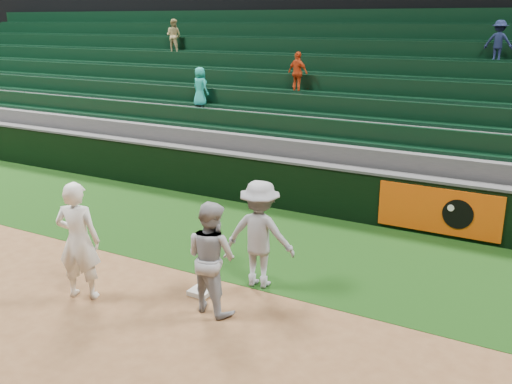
# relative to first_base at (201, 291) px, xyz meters

# --- Properties ---
(ground) EXTENTS (70.00, 70.00, 0.00)m
(ground) POSITION_rel_first_base_xyz_m (-0.06, -0.31, -0.04)
(ground) COLOR brown
(ground) RESTS_ON ground
(foul_grass) EXTENTS (36.00, 4.20, 0.01)m
(foul_grass) POSITION_rel_first_base_xyz_m (-0.06, 2.69, -0.04)
(foul_grass) COLOR black
(foul_grass) RESTS_ON ground
(first_base) EXTENTS (0.37, 0.37, 0.08)m
(first_base) POSITION_rel_first_base_xyz_m (0.00, 0.00, 0.00)
(first_base) COLOR white
(first_base) RESTS_ON ground
(first_baseman) EXTENTS (0.86, 0.71, 2.03)m
(first_baseman) POSITION_rel_first_base_xyz_m (-1.70, -1.06, 0.97)
(first_baseman) COLOR white
(first_baseman) RESTS_ON ground
(baserunner) EXTENTS (1.02, 0.87, 1.84)m
(baserunner) POSITION_rel_first_base_xyz_m (0.47, -0.37, 0.88)
(baserunner) COLOR #9C9EA6
(baserunner) RESTS_ON ground
(base_coach) EXTENTS (1.32, 0.86, 1.91)m
(base_coach) POSITION_rel_first_base_xyz_m (0.72, 0.79, 0.92)
(base_coach) COLOR #90939C
(base_coach) RESTS_ON foul_grass
(field_wall) EXTENTS (36.00, 0.45, 1.25)m
(field_wall) POSITION_rel_first_base_xyz_m (-0.04, 4.89, 0.59)
(field_wall) COLOR black
(field_wall) RESTS_ON ground
(stadium_seating) EXTENTS (36.00, 5.95, 4.85)m
(stadium_seating) POSITION_rel_first_base_xyz_m (-0.06, 8.66, 1.66)
(stadium_seating) COLOR #3D3D40
(stadium_seating) RESTS_ON ground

